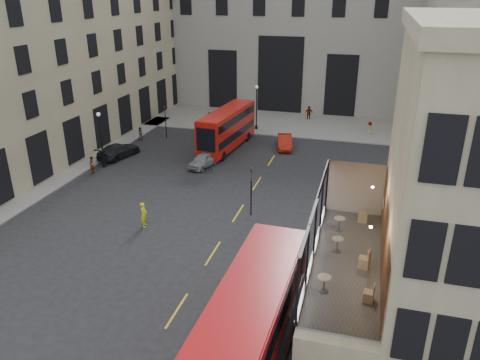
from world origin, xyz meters
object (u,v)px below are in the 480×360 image
(street_lamp_a, at_px, (102,143))
(pedestrian_d, at_px, (370,128))
(car_a, at_px, (203,160))
(cyclist, at_px, (144,215))
(bus_far, at_px, (227,127))
(cafe_chair_a, at_px, (369,296))
(traffic_light_far, at_px, (165,117))
(pedestrian_b, at_px, (210,120))
(bus_near, at_px, (247,337))
(cafe_chair_d, at_px, (363,216))
(cafe_table_mid, at_px, (337,243))
(traffic_light_near, at_px, (251,185))
(bicycle, at_px, (204,168))
(car_b, at_px, (285,142))
(pedestrian_e, at_px, (92,165))
(car_c, at_px, (119,151))
(cafe_table_near, at_px, (324,282))
(cafe_table_far, at_px, (339,222))
(cafe_chair_b, at_px, (364,262))
(pedestrian_a, at_px, (141,134))
(street_lamp_b, at_px, (256,110))
(cafe_chair_c, at_px, (363,261))
(pedestrian_c, at_px, (309,113))

(street_lamp_a, relative_size, pedestrian_d, 3.41)
(car_a, xyz_separation_m, cyclist, (0.02, -12.50, 0.28))
(bus_far, relative_size, cafe_chair_a, 13.02)
(traffic_light_far, xyz_separation_m, pedestrian_b, (3.32, 5.52, -1.50))
(car_a, bearing_deg, bus_far, 95.99)
(bus_near, height_order, cafe_chair_d, cafe_chair_d)
(cafe_table_mid, bearing_deg, bus_far, 117.27)
(traffic_light_near, height_order, bicycle, traffic_light_near)
(bus_near, height_order, car_b, bus_near)
(traffic_light_far, bearing_deg, bus_near, -60.70)
(car_b, xyz_separation_m, pedestrian_e, (-15.66, -12.09, 0.15))
(cyclist, relative_size, pedestrian_d, 1.20)
(traffic_light_near, xyz_separation_m, pedestrian_b, (-10.68, 21.52, -1.50))
(car_b, distance_m, cyclist, 21.06)
(car_c, bearing_deg, cafe_table_near, 148.96)
(cyclist, relative_size, cafe_table_far, 2.69)
(bus_near, relative_size, cafe_chair_b, 13.27)
(traffic_light_far, height_order, pedestrian_a, traffic_light_far)
(car_c, bearing_deg, street_lamp_b, -115.05)
(street_lamp_b, relative_size, pedestrian_e, 3.19)
(street_lamp_a, height_order, cyclist, street_lamp_a)
(car_a, height_order, cafe_chair_a, cafe_chair_a)
(bus_far, relative_size, cyclist, 5.67)
(pedestrian_b, height_order, cafe_chair_c, cafe_chair_c)
(traffic_light_far, distance_m, bus_near, 36.60)
(traffic_light_far, height_order, cafe_chair_c, cafe_chair_c)
(traffic_light_far, xyz_separation_m, pedestrian_a, (-2.36, -1.63, -1.66))
(pedestrian_b, xyz_separation_m, pedestrian_e, (-5.43, -17.40, -0.09))
(car_a, relative_size, cyclist, 2.04)
(car_a, bearing_deg, cafe_chair_c, -42.07)
(car_c, height_order, cafe_chair_a, cafe_chair_a)
(cyclist, height_order, pedestrian_c, cyclist)
(traffic_light_near, bearing_deg, car_b, 91.63)
(pedestrian_e, xyz_separation_m, cafe_chair_b, (24.38, -16.51, 4.04))
(traffic_light_near, relative_size, street_lamp_a, 0.71)
(pedestrian_e, bearing_deg, bus_far, 123.70)
(cafe_table_near, bearing_deg, cafe_table_far, 88.07)
(street_lamp_a, bearing_deg, bicycle, 6.78)
(car_c, xyz_separation_m, cafe_table_near, (22.74, -23.44, 4.35))
(cafe_table_far, bearing_deg, bus_far, 119.14)
(bus_far, bearing_deg, cafe_chair_b, -61.52)
(traffic_light_far, bearing_deg, cafe_table_far, -50.37)
(cafe_chair_a, bearing_deg, car_c, 136.07)
(pedestrian_c, distance_m, cafe_chair_c, 41.19)
(car_a, bearing_deg, cafe_chair_b, -42.16)
(pedestrian_e, height_order, cafe_chair_b, cafe_chair_b)
(cafe_table_far, distance_m, cafe_chair_d, 1.75)
(pedestrian_a, relative_size, cafe_chair_d, 1.59)
(cafe_chair_c, relative_size, cafe_chair_d, 0.79)
(bicycle, height_order, cafe_chair_b, cafe_chair_b)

